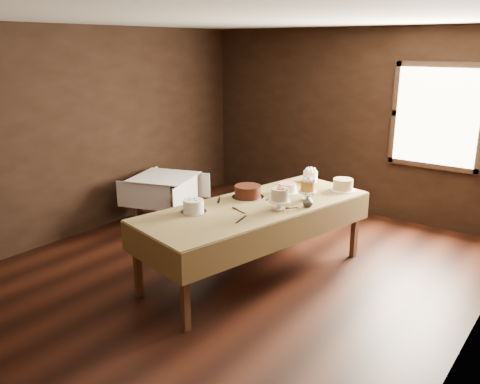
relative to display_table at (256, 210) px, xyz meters
name	(u,v)px	position (x,y,z in m)	size (l,w,h in m)	color
floor	(230,275)	(-0.22, -0.19, -0.78)	(5.00, 6.00, 0.01)	black
ceiling	(228,17)	(-0.22, -0.19, 2.02)	(5.00, 6.00, 0.01)	beige
wall_back	(349,122)	(-0.22, 2.81, 0.62)	(5.00, 0.02, 2.80)	black
wall_left	(85,132)	(-2.72, -0.19, 0.62)	(0.02, 6.00, 2.80)	black
window	(437,117)	(1.08, 2.75, 0.82)	(1.10, 0.05, 1.30)	#FFEABF
display_table	(256,210)	(0.00, 0.00, 0.00)	(1.61, 2.88, 0.84)	#462B19
side_table	(164,182)	(-2.08, 0.63, -0.16)	(1.07, 1.07, 0.70)	#462B19
cake_meringue	(310,177)	(0.01, 1.20, 0.13)	(0.22, 0.22, 0.14)	silver
cake_speckled	(343,185)	(0.52, 1.10, 0.13)	(0.30, 0.30, 0.14)	white
cake_lattice	(287,189)	(0.03, 0.62, 0.11)	(0.30, 0.30, 0.10)	white
cake_caramel	(307,191)	(0.36, 0.50, 0.17)	(0.22, 0.22, 0.25)	white
cake_chocolate	(248,192)	(-0.23, 0.17, 0.13)	(0.41, 0.41, 0.14)	silver
cake_flowers	(280,200)	(0.30, 0.02, 0.17)	(0.24, 0.24, 0.25)	white
cake_swirl	(193,206)	(-0.38, -0.60, 0.13)	(0.28, 0.28, 0.14)	silver
cake_server_a	(241,212)	(0.02, -0.29, 0.07)	(0.24, 0.03, 0.01)	silver
cake_server_b	(239,221)	(0.17, -0.53, 0.07)	(0.24, 0.03, 0.01)	silver
cake_server_c	(276,197)	(0.03, 0.36, 0.07)	(0.24, 0.03, 0.01)	silver
cake_server_d	(296,208)	(0.41, 0.17, 0.07)	(0.24, 0.03, 0.01)	silver
cake_server_e	(219,201)	(-0.41, -0.15, 0.07)	(0.24, 0.03, 0.01)	silver
flower_vase	(308,201)	(0.49, 0.29, 0.12)	(0.12, 0.12, 0.12)	#2D2823
flower_bouquet	(309,185)	(0.49, 0.29, 0.31)	(0.14, 0.14, 0.20)	white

